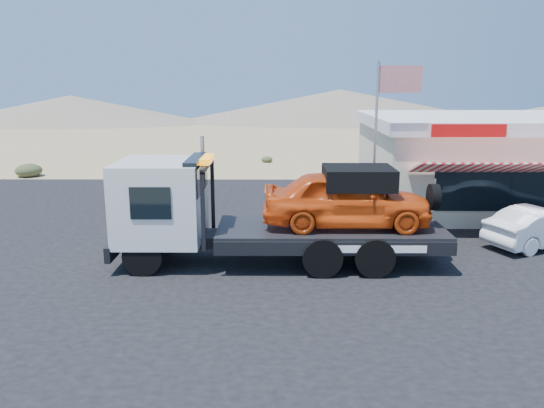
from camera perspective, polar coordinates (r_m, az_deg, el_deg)
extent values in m
plane|color=#A1855B|center=(14.96, -4.40, -7.97)|extent=(120.00, 120.00, 0.00)
cube|color=black|center=(17.76, 2.84, -4.47)|extent=(32.00, 24.00, 0.02)
cylinder|color=black|center=(15.38, -13.70, -5.44)|extent=(1.12, 0.34, 1.12)
cylinder|color=black|center=(17.46, -11.97, -3.11)|extent=(1.12, 0.34, 1.12)
cylinder|color=black|center=(14.99, 5.40, -5.60)|extent=(1.12, 0.62, 1.12)
cylinder|color=black|center=(17.12, 4.75, -3.19)|extent=(1.12, 0.62, 1.12)
cylinder|color=black|center=(15.19, 10.89, -5.53)|extent=(1.12, 0.62, 1.12)
cylinder|color=black|center=(17.29, 9.56, -3.16)|extent=(1.12, 0.62, 1.12)
cube|color=black|center=(15.95, 1.85, -3.75)|extent=(9.17, 1.12, 0.34)
cube|color=silver|center=(16.00, -11.86, 0.37)|extent=(2.46, 2.63, 2.35)
cube|color=black|center=(15.66, -8.18, 3.17)|extent=(0.39, 2.24, 1.01)
cube|color=black|center=(15.78, -6.88, 0.17)|extent=(0.11, 2.46, 2.24)
cube|color=orange|center=(15.54, -7.01, 4.80)|extent=(0.28, 1.34, 0.17)
cube|color=black|center=(15.95, 6.29, -2.68)|extent=(6.71, 2.57, 0.17)
imported|color=#D9460F|center=(15.77, 7.99, 0.55)|extent=(4.92, 1.98, 1.68)
cube|color=black|center=(15.70, 9.28, 2.82)|extent=(2.01, 1.68, 0.62)
imported|color=silver|center=(19.59, 27.07, -2.21)|extent=(4.24, 2.90, 1.32)
cube|color=beige|center=(24.99, 22.16, 3.76)|extent=(10.00, 8.00, 3.40)
cube|color=white|center=(24.78, 22.55, 8.21)|extent=(10.40, 8.40, 0.50)
cube|color=red|center=(19.92, 20.40, 7.41)|extent=(2.60, 0.12, 0.45)
cube|color=black|center=(21.40, 26.02, 1.41)|extent=(7.00, 0.06, 1.60)
cylinder|color=#99999E|center=(18.50, 16.90, -0.74)|extent=(0.08, 0.08, 2.20)
cylinder|color=#99999E|center=(18.89, 11.00, 5.73)|extent=(0.10, 0.10, 6.00)
cube|color=#B20C14|center=(18.89, 13.62, 12.91)|extent=(1.50, 0.02, 0.90)
ellipsoid|color=#333C20|center=(33.44, -24.71, 3.38)|extent=(1.47, 1.47, 0.79)
ellipsoid|color=#333C20|center=(34.82, -10.92, 4.54)|extent=(1.13, 1.13, 0.61)
ellipsoid|color=#333C20|center=(35.81, -0.55, 4.86)|extent=(0.76, 0.76, 0.41)
cone|color=#726B59|center=(73.81, -20.82, 9.51)|extent=(36.00, 36.00, 3.50)
cone|color=#726B59|center=(72.52, 7.37, 10.48)|extent=(44.00, 44.00, 4.20)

